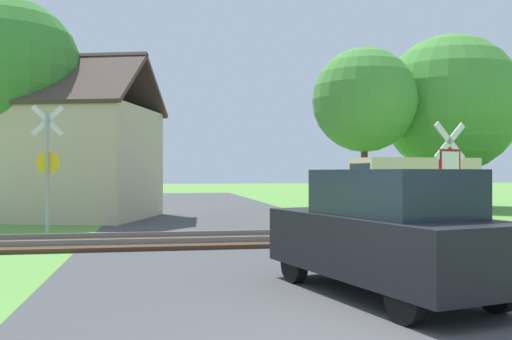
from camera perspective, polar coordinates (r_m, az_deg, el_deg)
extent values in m
plane|color=#5B933D|center=(6.27, 10.65, -16.37)|extent=(160.00, 160.00, 0.00)
cube|color=#424244|center=(8.11, 5.58, -12.60)|extent=(7.75, 80.00, 0.01)
cube|color=#422D1E|center=(14.29, -1.30, -7.02)|extent=(60.00, 2.60, 0.10)
cube|color=slate|center=(14.99, -1.71, -6.28)|extent=(60.00, 0.08, 0.12)
cube|color=slate|center=(13.58, -0.85, -6.91)|extent=(60.00, 0.08, 0.12)
cylinder|color=brown|center=(13.56, 18.62, -2.11)|extent=(0.10, 0.10, 2.59)
cube|color=red|center=(13.51, 18.80, 0.72)|extent=(0.59, 0.18, 0.60)
cube|color=white|center=(13.49, 18.87, 0.72)|extent=(0.48, 0.13, 0.49)
cube|color=white|center=(13.52, 18.80, 2.73)|extent=(0.86, 0.24, 0.88)
cube|color=white|center=(13.52, 18.80, 2.73)|extent=(0.86, 0.24, 0.88)
cylinder|color=#9E9EA5|center=(16.88, -20.17, -0.29)|extent=(0.09, 0.09, 3.43)
cube|color=white|center=(17.00, -20.13, 4.66)|extent=(0.88, 0.06, 0.88)
cube|color=white|center=(17.00, -20.13, 4.66)|extent=(0.88, 0.06, 0.88)
cylinder|color=yellow|center=(16.95, -20.13, 0.71)|extent=(0.64, 0.05, 0.64)
cube|color=#C6B293|center=(22.75, -19.39, 0.62)|extent=(8.01, 6.98, 4.14)
cube|color=#473833|center=(21.84, -20.94, 8.60)|extent=(7.68, 4.92, 2.21)
cube|color=#473833|center=(24.16, -17.99, 7.75)|extent=(7.68, 4.92, 2.21)
cube|color=brown|center=(22.24, -15.04, 8.55)|extent=(0.62, 0.62, 1.10)
cylinder|color=#513823|center=(29.67, 18.85, -1.11)|extent=(0.39, 0.39, 2.54)
sphere|color=#478E38|center=(29.86, 18.84, 6.26)|extent=(6.82, 6.82, 6.82)
cylinder|color=#513823|center=(22.71, -23.70, -0.24)|extent=(0.30, 0.30, 3.45)
sphere|color=#3D8433|center=(23.02, -23.69, 9.09)|extent=(5.35, 5.35, 5.35)
cylinder|color=#513823|center=(26.47, 10.79, -0.46)|extent=(0.30, 0.30, 3.25)
sphere|color=#478E38|center=(26.67, 10.78, 6.90)|extent=(4.77, 4.77, 4.77)
cube|color=beige|center=(21.02, 15.48, -1.44)|extent=(4.36, 2.28, 1.90)
cube|color=beige|center=(19.90, 9.40, -2.95)|extent=(0.86, 1.86, 0.90)
cube|color=#19232D|center=(20.04, 10.36, -0.55)|extent=(0.19, 1.61, 0.85)
cube|color=navy|center=(21.86, 14.21, -2.27)|extent=(3.76, 0.36, 0.16)
cylinder|color=black|center=(21.07, 11.05, -4.03)|extent=(0.69, 0.24, 0.68)
cylinder|color=black|center=(19.68, 13.06, -4.29)|extent=(0.69, 0.24, 0.68)
cylinder|color=black|center=(22.47, 17.61, -3.78)|extent=(0.69, 0.24, 0.68)
cylinder|color=black|center=(21.18, 19.90, -4.00)|extent=(0.69, 0.24, 0.68)
cube|color=black|center=(8.30, 12.60, -7.30)|extent=(2.58, 4.28, 0.84)
cube|color=#19232D|center=(8.08, 13.44, -2.22)|extent=(1.89, 2.48, 0.64)
cylinder|color=black|center=(9.85, 11.12, -8.64)|extent=(0.32, 0.63, 0.60)
cylinder|color=black|center=(9.13, 3.83, -9.32)|extent=(0.32, 0.63, 0.60)
cylinder|color=black|center=(7.82, 22.91, -10.84)|extent=(0.32, 0.63, 0.60)
cylinder|color=black|center=(6.88, 14.75, -12.32)|extent=(0.32, 0.63, 0.60)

